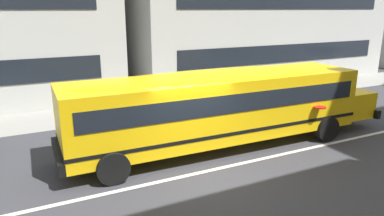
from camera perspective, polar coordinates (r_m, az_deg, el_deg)
name	(u,v)px	position (r m, az deg, el deg)	size (l,w,h in m)	color
ground_plane	(200,173)	(10.52, 1.23, -10.35)	(400.00, 400.00, 0.00)	#38383D
sidewalk_far	(128,110)	(16.97, -10.31, -0.31)	(120.00, 3.00, 0.01)	gray
lane_centreline	(200,173)	(10.51, 1.23, -10.34)	(110.00, 0.16, 0.01)	silver
school_bus	(224,102)	(11.99, 5.15, 0.94)	(11.91, 2.96, 2.65)	yellow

